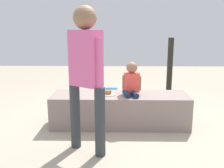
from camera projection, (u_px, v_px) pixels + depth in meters
ground_plane at (120, 124)px, 3.79m from camera, size 12.00×12.00×0.00m
concrete_ledge at (120, 110)px, 3.74m from camera, size 2.01×0.59×0.47m
child_seated at (131, 80)px, 3.63m from camera, size 0.28×0.33×0.48m
adult_standing at (86, 67)px, 2.76m from camera, size 0.43×0.36×1.66m
cake_plate at (108, 93)px, 3.66m from camera, size 0.22×0.22×0.07m
gift_bag at (111, 93)px, 5.09m from camera, size 0.24×0.08×0.30m
railing_post at (169, 77)px, 4.99m from camera, size 0.36×0.36×1.25m
water_bottle_near_gift at (87, 105)px, 4.49m from camera, size 0.06×0.06×0.19m
party_cup_red at (140, 100)px, 4.93m from camera, size 0.09×0.09×0.10m
handbag_black_leather at (166, 101)px, 4.61m from camera, size 0.27×0.12×0.30m
handbag_brown_canvas at (86, 108)px, 4.21m from camera, size 0.31×0.13×0.34m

